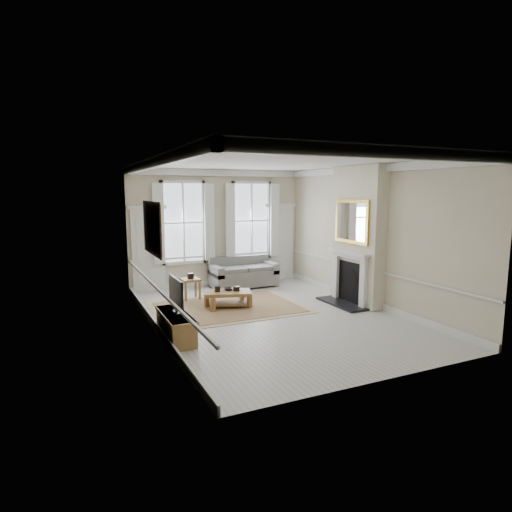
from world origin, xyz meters
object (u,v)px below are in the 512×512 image
side_table (191,283)px  coffee_table (228,294)px  tv_stand (176,326)px  sofa (243,274)px

side_table → coffee_table: (0.59, -1.17, -0.11)m
side_table → tv_stand: size_ratio=0.39×
sofa → tv_stand: sofa is taller
side_table → tv_stand: bearing=-111.4°
side_table → tv_stand: (-1.10, -2.81, -0.19)m
sofa → coffee_table: (-1.23, -2.00, -0.04)m
sofa → tv_stand: size_ratio=1.37×
side_table → tv_stand: 3.03m
sofa → side_table: (-1.81, -0.83, 0.08)m
side_table → sofa: bearing=24.6°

